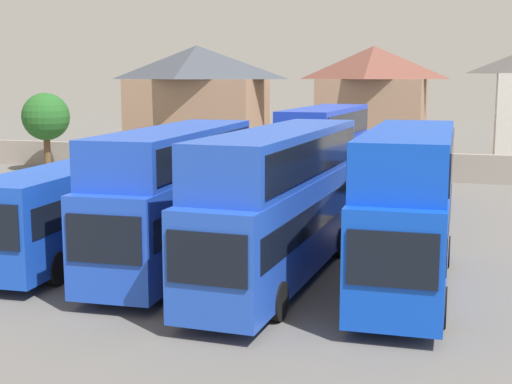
{
  "coord_description": "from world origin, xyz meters",
  "views": [
    {
      "loc": [
        7.81,
        -22.33,
        6.59
      ],
      "look_at": [
        0.0,
        3.0,
        2.33
      ],
      "focal_mm": 50.76,
      "sensor_mm": 36.0,
      "label": 1
    }
  ],
  "objects_px": {
    "bus_3": "(281,197)",
    "bus_5": "(263,165)",
    "bus_1": "(71,207)",
    "bus_6": "(324,150)",
    "bus_7": "(397,170)",
    "tree_left_of_lot": "(46,117)",
    "bus_2": "(175,190)",
    "house_terrace_centre": "(373,104)",
    "house_terrace_left": "(197,102)",
    "bus_4": "(408,201)"
  },
  "relations": [
    {
      "from": "bus_6",
      "to": "house_terrace_centre",
      "type": "relative_size",
      "value": 1.22
    },
    {
      "from": "bus_1",
      "to": "house_terrace_left",
      "type": "height_order",
      "value": "house_terrace_left"
    },
    {
      "from": "bus_7",
      "to": "bus_2",
      "type": "bearing_deg",
      "value": -27.98
    },
    {
      "from": "bus_3",
      "to": "bus_7",
      "type": "xyz_separation_m",
      "value": [
        2.12,
        14.59,
        -0.86
      ]
    },
    {
      "from": "bus_4",
      "to": "bus_7",
      "type": "distance_m",
      "value": 14.57
    },
    {
      "from": "bus_2",
      "to": "bus_7",
      "type": "xyz_separation_m",
      "value": [
        6.01,
        14.11,
        -0.82
      ]
    },
    {
      "from": "tree_left_of_lot",
      "to": "bus_4",
      "type": "bearing_deg",
      "value": -38.63
    },
    {
      "from": "bus_4",
      "to": "bus_6",
      "type": "xyz_separation_m",
      "value": [
        -5.57,
        14.16,
        0.01
      ]
    },
    {
      "from": "bus_3",
      "to": "bus_5",
      "type": "xyz_separation_m",
      "value": [
        -4.95,
        14.55,
        -0.89
      ]
    },
    {
      "from": "bus_1",
      "to": "bus_2",
      "type": "xyz_separation_m",
      "value": [
        4.03,
        0.14,
        0.78
      ]
    },
    {
      "from": "bus_6",
      "to": "bus_1",
      "type": "bearing_deg",
      "value": -22.56
    },
    {
      "from": "bus_2",
      "to": "tree_left_of_lot",
      "type": "relative_size",
      "value": 2.0
    },
    {
      "from": "house_terrace_left",
      "to": "house_terrace_centre",
      "type": "height_order",
      "value": "house_terrace_left"
    },
    {
      "from": "tree_left_of_lot",
      "to": "bus_7",
      "type": "bearing_deg",
      "value": -15.54
    },
    {
      "from": "bus_6",
      "to": "house_terrace_left",
      "type": "distance_m",
      "value": 22.1
    },
    {
      "from": "bus_2",
      "to": "tree_left_of_lot",
      "type": "distance_m",
      "value": 28.18
    },
    {
      "from": "bus_2",
      "to": "bus_3",
      "type": "distance_m",
      "value": 3.91
    },
    {
      "from": "bus_5",
      "to": "bus_6",
      "type": "distance_m",
      "value": 3.52
    },
    {
      "from": "bus_5",
      "to": "house_terrace_centre",
      "type": "relative_size",
      "value": 1.32
    },
    {
      "from": "bus_5",
      "to": "house_terrace_left",
      "type": "relative_size",
      "value": 1.1
    },
    {
      "from": "bus_1",
      "to": "bus_3",
      "type": "relative_size",
      "value": 0.84
    },
    {
      "from": "bus_5",
      "to": "bus_7",
      "type": "bearing_deg",
      "value": 93.01
    },
    {
      "from": "bus_5",
      "to": "bus_7",
      "type": "xyz_separation_m",
      "value": [
        7.07,
        0.03,
        0.03
      ]
    },
    {
      "from": "bus_7",
      "to": "tree_left_of_lot",
      "type": "distance_m",
      "value": 25.79
    },
    {
      "from": "bus_1",
      "to": "tree_left_of_lot",
      "type": "bearing_deg",
      "value": -148.0
    },
    {
      "from": "bus_4",
      "to": "tree_left_of_lot",
      "type": "distance_m",
      "value": 34.15
    },
    {
      "from": "bus_5",
      "to": "tree_left_of_lot",
      "type": "xyz_separation_m",
      "value": [
        -17.71,
        6.92,
        1.91
      ]
    },
    {
      "from": "bus_5",
      "to": "tree_left_of_lot",
      "type": "height_order",
      "value": "tree_left_of_lot"
    },
    {
      "from": "bus_2",
      "to": "tree_left_of_lot",
      "type": "height_order",
      "value": "tree_left_of_lot"
    },
    {
      "from": "bus_7",
      "to": "bus_1",
      "type": "bearing_deg",
      "value": -40.08
    },
    {
      "from": "bus_6",
      "to": "house_terrace_centre",
      "type": "bearing_deg",
      "value": -177.43
    },
    {
      "from": "bus_1",
      "to": "bus_6",
      "type": "height_order",
      "value": "bus_6"
    },
    {
      "from": "bus_7",
      "to": "house_terrace_left",
      "type": "height_order",
      "value": "house_terrace_left"
    },
    {
      "from": "house_terrace_left",
      "to": "tree_left_of_lot",
      "type": "height_order",
      "value": "house_terrace_left"
    },
    {
      "from": "house_terrace_left",
      "to": "bus_4",
      "type": "bearing_deg",
      "value": -58.23
    },
    {
      "from": "bus_2",
      "to": "bus_7",
      "type": "bearing_deg",
      "value": 154.14
    },
    {
      "from": "bus_5",
      "to": "house_terrace_left",
      "type": "distance_m",
      "value": 20.07
    },
    {
      "from": "bus_1",
      "to": "bus_7",
      "type": "distance_m",
      "value": 17.43
    },
    {
      "from": "tree_left_of_lot",
      "to": "house_terrace_left",
      "type": "bearing_deg",
      "value": 53.98
    },
    {
      "from": "bus_5",
      "to": "house_terrace_centre",
      "type": "height_order",
      "value": "house_terrace_centre"
    },
    {
      "from": "bus_1",
      "to": "tree_left_of_lot",
      "type": "relative_size",
      "value": 1.86
    },
    {
      "from": "bus_3",
      "to": "tree_left_of_lot",
      "type": "xyz_separation_m",
      "value": [
        -22.65,
        21.48,
        1.02
      ]
    },
    {
      "from": "house_terrace_left",
      "to": "bus_7",
      "type": "bearing_deg",
      "value": -43.99
    },
    {
      "from": "bus_3",
      "to": "bus_7",
      "type": "relative_size",
      "value": 1.12
    },
    {
      "from": "house_terrace_centre",
      "to": "bus_5",
      "type": "bearing_deg",
      "value": -99.71
    },
    {
      "from": "bus_3",
      "to": "bus_6",
      "type": "distance_m",
      "value": 14.42
    },
    {
      "from": "bus_2",
      "to": "bus_3",
      "type": "bearing_deg",
      "value": 80.15
    },
    {
      "from": "bus_7",
      "to": "bus_3",
      "type": "bearing_deg",
      "value": -13.2
    },
    {
      "from": "house_terrace_left",
      "to": "bus_3",
      "type": "bearing_deg",
      "value": -63.97
    },
    {
      "from": "bus_7",
      "to": "tree_left_of_lot",
      "type": "relative_size",
      "value": 1.98
    }
  ]
}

